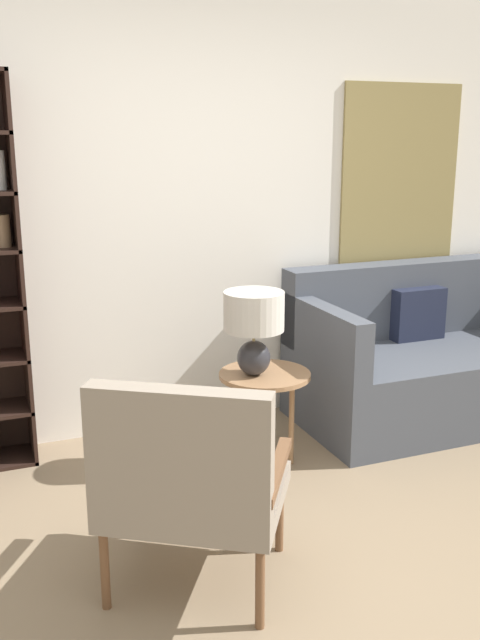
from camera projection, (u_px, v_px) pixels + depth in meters
name	position (u px, v px, depth m)	size (l,w,h in m)	color
ground_plane	(327.00, 612.00, 2.74)	(14.00, 14.00, 0.00)	#847056
wall_back	(175.00, 209.00, 4.23)	(6.40, 0.08, 2.70)	white
armchair	(189.00, 477.00, 2.71)	(0.90, 0.87, 0.92)	brown
couch	(429.00, 362.00, 4.61)	(1.75, 0.92, 0.96)	#474C56
side_table	(265.00, 383.00, 3.88)	(0.50, 0.50, 0.53)	#99704C
table_lamp	(254.00, 321.00, 3.76)	(0.32, 0.32, 0.46)	#2D2D33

